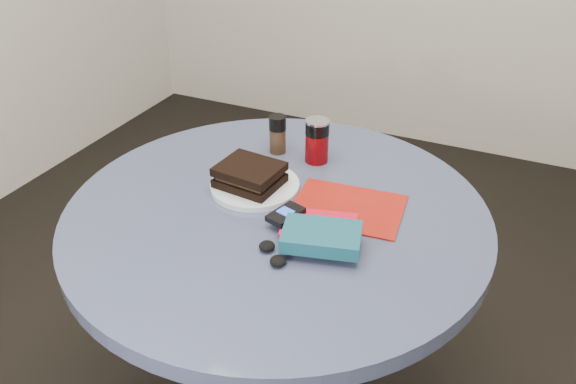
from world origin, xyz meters
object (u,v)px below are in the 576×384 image
at_px(table, 277,261).
at_px(plate, 255,186).
at_px(mp3_player, 286,214).
at_px(novel, 322,237).
at_px(red_book, 319,226).
at_px(soda_can, 317,141).
at_px(sandwich, 250,175).
at_px(pepper_grinder, 278,134).
at_px(headphones, 272,253).
at_px(magazine, 348,207).

relative_size(table, plate, 4.50).
bearing_deg(mp3_player, novel, -27.29).
bearing_deg(red_book, soda_can, 98.51).
distance_m(sandwich, pepper_grinder, 0.21).
relative_size(soda_can, mp3_player, 1.24).
bearing_deg(soda_can, headphones, -80.27).
height_order(magazine, red_book, red_book).
relative_size(plate, mp3_player, 2.31).
relative_size(table, red_book, 6.10).
xyz_separation_m(pepper_grinder, red_book, (0.24, -0.30, -0.04)).
height_order(magazine, headphones, headphones).
distance_m(plate, sandwich, 0.04).
bearing_deg(red_book, table, 145.98).
xyz_separation_m(table, plate, (-0.09, 0.06, 0.17)).
xyz_separation_m(table, red_book, (0.13, -0.04, 0.17)).
bearing_deg(pepper_grinder, sandwich, -83.99).
relative_size(sandwich, novel, 0.98).
bearing_deg(novel, magazine, 76.30).
xyz_separation_m(sandwich, soda_can, (0.10, 0.20, 0.02)).
bearing_deg(magazine, mp3_player, -137.63).
bearing_deg(sandwich, headphones, -52.70).
relative_size(soda_can, headphones, 1.31).
bearing_deg(soda_can, red_book, -66.95).
bearing_deg(novel, mp3_player, 138.71).
distance_m(soda_can, magazine, 0.25).
xyz_separation_m(table, soda_can, (0.00, 0.25, 0.22)).
bearing_deg(table, sandwich, 153.48).
height_order(plate, magazine, plate).
bearing_deg(headphones, mp3_player, 101.85).
relative_size(sandwich, pepper_grinder, 1.49).
bearing_deg(mp3_player, soda_can, 98.87).
relative_size(table, magazine, 3.92).
height_order(plate, pepper_grinder, pepper_grinder).
bearing_deg(magazine, novel, -94.78).
bearing_deg(plate, red_book, -25.23).
relative_size(red_book, mp3_player, 1.70).
height_order(soda_can, headphones, soda_can).
xyz_separation_m(mp3_player, headphones, (0.03, -0.12, -0.02)).
xyz_separation_m(magazine, red_book, (-0.03, -0.11, 0.01)).
bearing_deg(headphones, table, 112.91).
bearing_deg(red_book, mp3_player, 170.73).
xyz_separation_m(plate, mp3_player, (0.13, -0.11, 0.02)).
height_order(table, plate, plate).
height_order(novel, mp3_player, novel).
bearing_deg(soda_can, novel, -66.50).
xyz_separation_m(sandwich, red_book, (0.22, -0.09, -0.03)).
bearing_deg(pepper_grinder, plate, -81.16).
xyz_separation_m(plate, sandwich, (-0.01, -0.01, 0.03)).
bearing_deg(plate, table, -32.77).
distance_m(pepper_grinder, magazine, 0.33).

